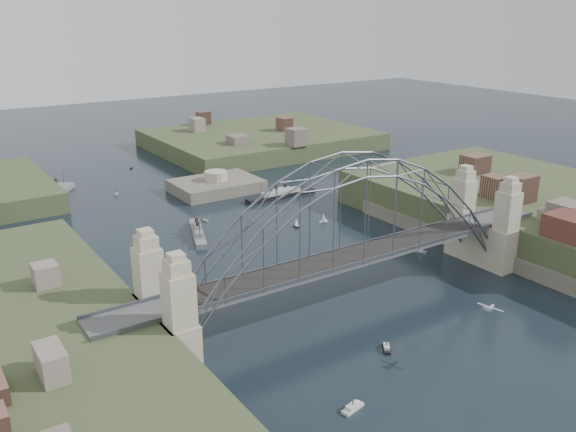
{
  "coord_description": "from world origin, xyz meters",
  "views": [
    {
      "loc": [
        -57.85,
        -68.74,
        45.37
      ],
      "look_at": [
        0.0,
        18.0,
        10.0
      ],
      "focal_mm": 38.04,
      "sensor_mm": 36.0,
      "label": 1
    }
  ],
  "objects_px": {
    "fort_island": "(217,192)",
    "bridge": "(352,233)",
    "naval_cruiser_far": "(55,193)",
    "naval_cruiser_near": "(198,232)",
    "ocean_liner": "(281,195)"
  },
  "relations": [
    {
      "from": "fort_island",
      "to": "naval_cruiser_near",
      "type": "relative_size",
      "value": 1.36
    },
    {
      "from": "naval_cruiser_far",
      "to": "ocean_liner",
      "type": "relative_size",
      "value": 0.74
    },
    {
      "from": "fort_island",
      "to": "naval_cruiser_far",
      "type": "relative_size",
      "value": 1.52
    },
    {
      "from": "fort_island",
      "to": "naval_cruiser_near",
      "type": "height_order",
      "value": "fort_island"
    },
    {
      "from": "bridge",
      "to": "fort_island",
      "type": "height_order",
      "value": "bridge"
    },
    {
      "from": "bridge",
      "to": "ocean_liner",
      "type": "relative_size",
      "value": 4.27
    },
    {
      "from": "naval_cruiser_near",
      "to": "ocean_liner",
      "type": "xyz_separation_m",
      "value": [
        29.66,
        13.36,
        -0.02
      ]
    },
    {
      "from": "fort_island",
      "to": "naval_cruiser_far",
      "type": "height_order",
      "value": "fort_island"
    },
    {
      "from": "naval_cruiser_far",
      "to": "ocean_liner",
      "type": "height_order",
      "value": "naval_cruiser_far"
    },
    {
      "from": "fort_island",
      "to": "bridge",
      "type": "bearing_deg",
      "value": -99.73
    },
    {
      "from": "naval_cruiser_near",
      "to": "bridge",
      "type": "bearing_deg",
      "value": -80.96
    },
    {
      "from": "bridge",
      "to": "fort_island",
      "type": "distance_m",
      "value": 72.14
    },
    {
      "from": "bridge",
      "to": "fort_island",
      "type": "xyz_separation_m",
      "value": [
        12.0,
        70.0,
        -12.66
      ]
    },
    {
      "from": "naval_cruiser_far",
      "to": "fort_island",
      "type": "bearing_deg",
      "value": -27.44
    },
    {
      "from": "ocean_liner",
      "to": "bridge",
      "type": "bearing_deg",
      "value": -112.39
    }
  ]
}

